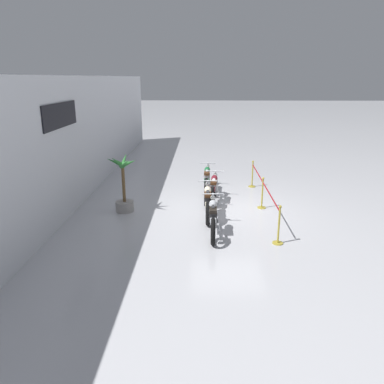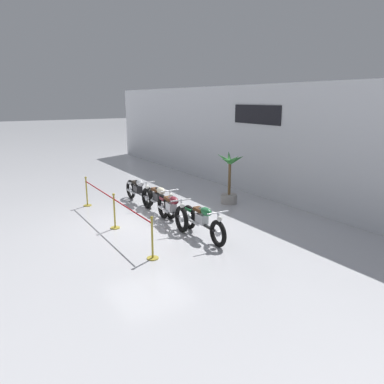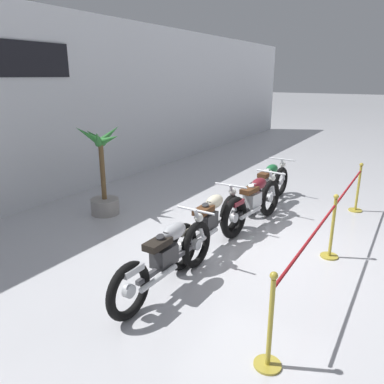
% 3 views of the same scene
% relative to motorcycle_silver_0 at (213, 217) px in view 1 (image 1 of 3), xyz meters
% --- Properties ---
extents(ground_plane, '(120.00, 120.00, 0.00)m').
position_rel_motorcycle_silver_0_xyz_m(ground_plane, '(2.03, -0.59, -0.47)').
color(ground_plane, silver).
extents(back_wall, '(28.00, 0.29, 4.20)m').
position_rel_motorcycle_silver_0_xyz_m(back_wall, '(2.03, 4.54, 1.64)').
color(back_wall, white).
rests_on(back_wall, ground).
extents(motorcycle_silver_0, '(2.22, 0.62, 0.94)m').
position_rel_motorcycle_silver_0_xyz_m(motorcycle_silver_0, '(0.00, 0.00, 0.00)').
color(motorcycle_silver_0, black).
rests_on(motorcycle_silver_0, ground).
extents(motorcycle_cream_1, '(2.33, 0.62, 0.94)m').
position_rel_motorcycle_silver_0_xyz_m(motorcycle_cream_1, '(1.38, 0.12, -0.01)').
color(motorcycle_cream_1, black).
rests_on(motorcycle_cream_1, ground).
extents(motorcycle_maroon_2, '(2.17, 0.62, 0.96)m').
position_rel_motorcycle_silver_0_xyz_m(motorcycle_maroon_2, '(2.71, -0.11, 0.01)').
color(motorcycle_maroon_2, black).
rests_on(motorcycle_maroon_2, ground).
extents(motorcycle_green_3, '(2.26, 0.62, 0.93)m').
position_rel_motorcycle_silver_0_xyz_m(motorcycle_green_3, '(4.06, 0.11, -0.01)').
color(motorcycle_green_3, black).
rests_on(motorcycle_green_3, ground).
extents(potted_palm_left_of_row, '(1.02, 0.97, 1.92)m').
position_rel_motorcycle_silver_0_xyz_m(potted_palm_left_of_row, '(1.70, 2.79, 0.28)').
color(potted_palm_left_of_row, gray).
rests_on(potted_palm_left_of_row, ground).
extents(stanchion_far_left, '(5.37, 0.28, 1.05)m').
position_rel_motorcycle_silver_0_xyz_m(stanchion_far_left, '(0.87, -1.67, 0.19)').
color(stanchion_far_left, gold).
rests_on(stanchion_far_left, ground).
extents(stanchion_mid_left, '(0.28, 0.28, 1.05)m').
position_rel_motorcycle_silver_0_xyz_m(stanchion_mid_left, '(2.12, -1.67, -0.11)').
color(stanchion_mid_left, gold).
rests_on(stanchion_mid_left, ground).
extents(stanchion_mid_right, '(0.28, 0.28, 1.05)m').
position_rel_motorcycle_silver_0_xyz_m(stanchion_mid_right, '(4.63, -1.67, -0.11)').
color(stanchion_mid_right, gold).
rests_on(stanchion_mid_right, ground).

